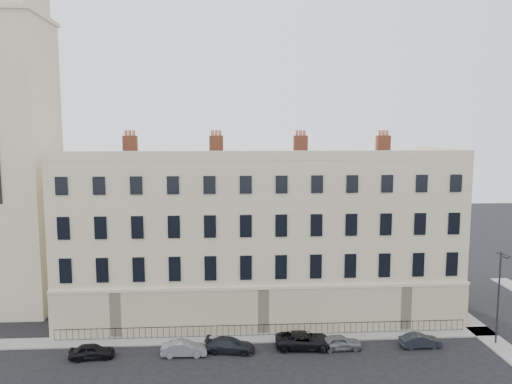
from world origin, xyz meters
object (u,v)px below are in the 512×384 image
at_px(car_a, 92,351).
at_px(car_c, 230,345).
at_px(car_d, 304,340).
at_px(car_b, 184,348).
at_px(car_f, 420,341).
at_px(car_e, 340,342).
at_px(streetlamp, 499,294).

distance_m(car_a, car_c, 10.65).
bearing_deg(car_c, car_d, -77.50).
bearing_deg(car_c, car_b, 105.79).
xyz_separation_m(car_c, car_d, (6.00, 0.34, 0.08)).
bearing_deg(car_a, car_f, -94.81).
distance_m(car_d, car_f, 9.41).
bearing_deg(car_f, car_b, 88.55).
xyz_separation_m(car_a, car_f, (26.05, 0.35, -0.04)).
relative_size(car_e, car_f, 1.05).
height_order(car_a, car_c, car_a).
relative_size(car_c, car_f, 1.19).
bearing_deg(streetlamp, car_e, 164.88).
bearing_deg(car_b, streetlamp, -88.25).
relative_size(car_f, streetlamp, 0.42).
xyz_separation_m(car_f, streetlamp, (6.42, 0.08, 3.79)).
height_order(car_e, car_f, car_e).
bearing_deg(car_f, car_d, 84.96).
bearing_deg(car_b, car_a, 91.23).
relative_size(car_b, car_f, 1.07).
height_order(car_a, car_d, car_d).
xyz_separation_m(car_a, car_b, (7.06, 0.04, 0.00)).
distance_m(car_c, car_e, 8.81).
height_order(car_a, car_e, car_e).
bearing_deg(car_d, car_b, 98.65).
bearing_deg(car_e, car_d, 78.93).
relative_size(car_a, streetlamp, 0.43).
bearing_deg(car_f, car_e, 87.57).
xyz_separation_m(car_e, streetlamp, (13.02, 0.07, 3.75)).
relative_size(car_b, car_c, 0.90).
height_order(car_c, car_e, car_e).
xyz_separation_m(car_b, car_d, (9.59, 0.74, 0.07)).
height_order(car_c, car_d, car_d).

